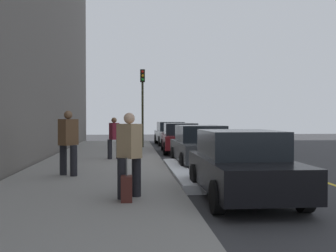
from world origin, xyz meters
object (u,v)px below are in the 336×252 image
object	(u,v)px
parked_car_white	(171,133)
traffic_light_pole	(143,95)
parked_car_charcoal	(201,146)
pedestrian_tan_coat	(129,152)
pedestrian_burgundy_coat	(114,137)
parked_car_black	(242,165)
rolling_suitcase	(127,189)
parked_car_maroon	(180,138)
pedestrian_brown_coat	(68,141)

from	to	relation	value
parked_car_white	traffic_light_pole	bearing A→B (deg)	-25.69
parked_car_charcoal	traffic_light_pole	world-z (taller)	traffic_light_pole
pedestrian_tan_coat	pedestrian_burgundy_coat	distance (m)	7.90
parked_car_white	parked_car_black	xyz separation A→B (m)	(17.88, -0.11, -0.00)
parked_car_black	pedestrian_tan_coat	world-z (taller)	pedestrian_tan_coat
pedestrian_burgundy_coat	traffic_light_pole	bearing A→B (deg)	168.40
parked_car_black	rolling_suitcase	world-z (taller)	parked_car_black
rolling_suitcase	pedestrian_burgundy_coat	bearing A→B (deg)	-175.72
parked_car_white	parked_car_maroon	world-z (taller)	same
parked_car_black	pedestrian_brown_coat	size ratio (longest dim) A/B	2.23
parked_car_white	pedestrian_tan_coat	distance (m)	18.45
parked_car_charcoal	pedestrian_brown_coat	distance (m)	5.29
parked_car_black	pedestrian_burgundy_coat	bearing A→B (deg)	-157.19
pedestrian_tan_coat	parked_car_maroon	bearing A→B (deg)	168.34
parked_car_black	pedestrian_burgundy_coat	size ratio (longest dim) A/B	2.50
pedestrian_brown_coat	rolling_suitcase	xyz separation A→B (m)	(3.70, 1.70, -0.73)
parked_car_maroon	pedestrian_tan_coat	size ratio (longest dim) A/B	2.66
traffic_light_pole	pedestrian_tan_coat	bearing A→B (deg)	-2.54
parked_car_maroon	parked_car_black	bearing A→B (deg)	-0.29
pedestrian_burgundy_coat	rolling_suitcase	size ratio (longest dim) A/B	1.92
parked_car_black	pedestrian_brown_coat	world-z (taller)	pedestrian_brown_coat
parked_car_black	rolling_suitcase	size ratio (longest dim) A/B	4.79
parked_car_black	pedestrian_brown_coat	xyz separation A→B (m)	(-2.94, -4.23, 0.38)
parked_car_white	pedestrian_tan_coat	bearing A→B (deg)	-8.07
parked_car_charcoal	rolling_suitcase	world-z (taller)	parked_car_charcoal
pedestrian_brown_coat	rolling_suitcase	size ratio (longest dim) A/B	2.14
parked_car_black	pedestrian_brown_coat	distance (m)	5.17
parked_car_black	pedestrian_burgundy_coat	distance (m)	8.12
parked_car_maroon	rolling_suitcase	size ratio (longest dim) A/B	5.40
traffic_light_pole	pedestrian_burgundy_coat	bearing A→B (deg)	-11.60
parked_car_charcoal	parked_car_black	world-z (taller)	same
pedestrian_tan_coat	pedestrian_brown_coat	size ratio (longest dim) A/B	0.95
parked_car_white	pedestrian_brown_coat	xyz separation A→B (m)	(14.94, -4.34, 0.38)
parked_car_black	pedestrian_brown_coat	bearing A→B (deg)	-124.78
parked_car_maroon	pedestrian_brown_coat	distance (m)	9.96
pedestrian_burgundy_coat	parked_car_black	bearing A→B (deg)	22.81
pedestrian_tan_coat	pedestrian_burgundy_coat	world-z (taller)	pedestrian_tan_coat
parked_car_white	parked_car_charcoal	xyz separation A→B (m)	(11.92, -0.01, -0.00)
pedestrian_tan_coat	parked_car_white	bearing A→B (deg)	171.93
parked_car_white	rolling_suitcase	xyz separation A→B (m)	(18.64, -2.64, -0.35)
pedestrian_tan_coat	traffic_light_pole	xyz separation A→B (m)	(-14.19, 0.63, 2.00)
pedestrian_burgundy_coat	rolling_suitcase	world-z (taller)	pedestrian_burgundy_coat
parked_car_maroon	parked_car_charcoal	xyz separation A→B (m)	(5.96, 0.04, -0.00)
pedestrian_brown_coat	pedestrian_burgundy_coat	distance (m)	4.67
parked_car_maroon	pedestrian_brown_coat	world-z (taller)	pedestrian_brown_coat
parked_car_white	parked_car_black	distance (m)	17.88
parked_car_maroon	parked_car_black	distance (m)	11.91
traffic_light_pole	rolling_suitcase	xyz separation A→B (m)	(14.57, -0.68, -2.68)
parked_car_white	pedestrian_tan_coat	world-z (taller)	pedestrian_tan_coat
traffic_light_pole	parked_car_white	bearing A→B (deg)	154.31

